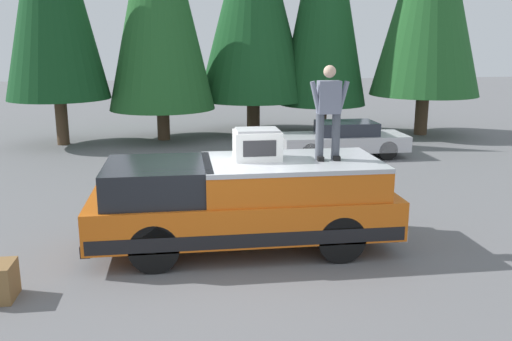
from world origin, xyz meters
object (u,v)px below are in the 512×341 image
at_px(compressor_unit, 257,144).
at_px(person_on_truck_bed, 329,110).
at_px(pickup_truck, 244,203).
at_px(parked_car_silver, 344,139).

relative_size(compressor_unit, person_on_truck_bed, 0.50).
distance_m(pickup_truck, person_on_truck_bed, 2.27).
bearing_deg(person_on_truck_bed, pickup_truck, 87.30).
distance_m(compressor_unit, parked_car_silver, 8.66).
distance_m(pickup_truck, compressor_unit, 1.09).
xyz_separation_m(compressor_unit, person_on_truck_bed, (-0.20, -1.26, 0.62)).
xyz_separation_m(person_on_truck_bed, parked_car_silver, (7.79, -2.70, -1.97)).
height_order(compressor_unit, person_on_truck_bed, person_on_truck_bed).
xyz_separation_m(pickup_truck, parked_car_silver, (7.72, -4.22, -0.29)).
bearing_deg(parked_car_silver, compressor_unit, 152.49).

